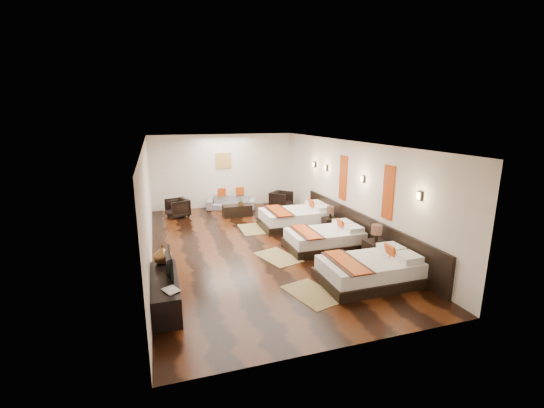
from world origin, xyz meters
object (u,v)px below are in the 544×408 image
object	(u,v)px
tv	(166,264)
nightstand_a	(375,249)
coffee_table	(237,210)
armchair_right	(281,200)
bed_mid	(325,239)
tv_console	(165,292)
bed_far	(297,218)
nightstand_b	(330,223)
bed_near	(370,270)
armchair_left	(178,208)
book	(165,292)
figurine	(162,254)
table_plant	(241,201)
sofa	(231,202)

from	to	relation	value
tv	nightstand_a	bearing A→B (deg)	-85.71
coffee_table	armchair_right	bearing A→B (deg)	16.12
bed_mid	tv_console	size ratio (longest dim) A/B	1.12
bed_far	nightstand_b	size ratio (longest dim) A/B	2.79
bed_near	bed_mid	bearing A→B (deg)	90.03
bed_near	coffee_table	distance (m)	6.28
armchair_left	armchair_right	size ratio (longest dim) A/B	0.97
armchair_left	armchair_right	distance (m)	3.87
bed_near	armchair_right	world-z (taller)	bed_near
tv	armchair_left	xyz separation A→B (m)	(0.58, 6.17, -0.46)
tv	armchair_left	world-z (taller)	tv
armchair_left	coffee_table	world-z (taller)	armchair_left
armchair_left	bed_mid	bearing A→B (deg)	20.50
book	nightstand_b	bearing A→B (deg)	36.56
bed_near	book	bearing A→B (deg)	-176.17
bed_far	figurine	world-z (taller)	figurine
book	table_plant	bearing A→B (deg)	66.16
bed_far	tv	bearing A→B (deg)	-137.67
bed_far	book	bearing A→B (deg)	-132.98
armchair_left	bed_far	bearing A→B (deg)	37.94
nightstand_b	table_plant	bearing A→B (deg)	129.29
sofa	armchair_right	size ratio (longest dim) A/B	2.47
bed_mid	nightstand_a	size ratio (longest dim) A/B	2.15
nightstand_a	armchair_right	world-z (taller)	nightstand_a
figurine	nightstand_a	bearing A→B (deg)	-1.58
nightstand_b	armchair_left	world-z (taller)	nightstand_b
tv_console	armchair_left	size ratio (longest dim) A/B	2.53
tv_console	armchair_left	bearing A→B (deg)	84.27
bed_near	armchair_right	size ratio (longest dim) A/B	2.88
tv_console	tv	bearing A→B (deg)	69.60
figurine	coffee_table	size ratio (longest dim) A/B	0.38
nightstand_b	tv_console	distance (m)	5.82
nightstand_b	coffee_table	world-z (taller)	nightstand_b
tv_console	figurine	bearing A→B (deg)	90.00
nightstand_b	bed_mid	bearing A→B (deg)	-121.71
armchair_right	coffee_table	size ratio (longest dim) A/B	0.73
nightstand_a	armchair_left	xyz separation A→B (m)	(-4.31, 5.66, -0.01)
sofa	table_plant	xyz separation A→B (m)	(0.14, -1.11, 0.27)
bed_near	nightstand_a	xyz separation A→B (m)	(0.75, 0.95, 0.05)
bed_near	armchair_left	distance (m)	7.51
armchair_left	coffee_table	bearing A→B (deg)	57.09
sofa	armchair_left	world-z (taller)	armchair_left
nightstand_a	table_plant	distance (m)	5.51
book	table_plant	size ratio (longest dim) A/B	1.10
table_plant	sofa	bearing A→B (deg)	96.96
nightstand_a	armchair_left	distance (m)	7.11
bed_mid	tv_console	xyz separation A→B (m)	(-4.20, -1.86, 0.01)
sofa	table_plant	bearing A→B (deg)	-66.20
bed_mid	tv	size ratio (longest dim) A/B	2.46
sofa	nightstand_a	bearing A→B (deg)	-52.80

